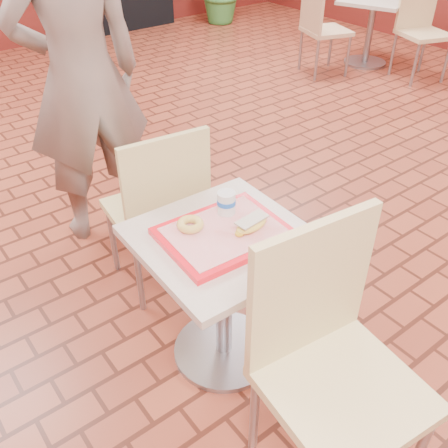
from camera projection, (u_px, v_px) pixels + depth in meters
wainscot_band at (334, 163)px, 2.78m from camera, size 8.00×10.00×1.00m
main_table at (224, 279)px, 2.07m from camera, size 0.64×0.64×0.68m
chair_main_front at (329, 355)px, 1.61m from camera, size 0.52×0.52×1.02m
chair_main_back at (160, 205)px, 2.41m from camera, size 0.47×0.47×0.92m
customer at (81, 77)px, 2.60m from camera, size 0.74×0.52×1.90m
serving_tray at (224, 234)px, 1.93m from camera, size 0.47×0.37×0.03m
ring_donut at (190, 224)px, 1.93m from camera, size 0.13×0.13×0.03m
long_john_donut at (251, 225)px, 1.92m from camera, size 0.16×0.09×0.05m
paper_cup at (226, 202)px, 2.00m from camera, size 0.08×0.08×0.09m
second_table at (371, 21)px, 5.42m from camera, size 0.65×0.65×0.68m
chair_second_left at (321, 24)px, 5.12m from camera, size 0.54×0.54×0.93m
chair_second_front at (421, 24)px, 5.05m from camera, size 0.56×0.56×0.96m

